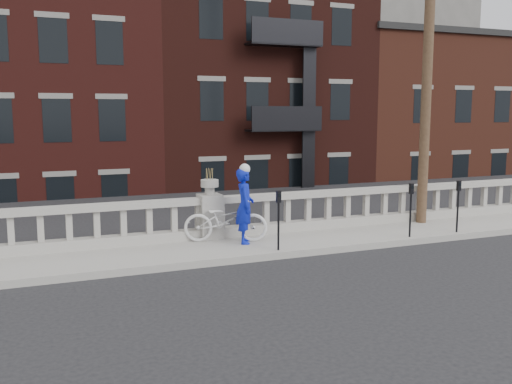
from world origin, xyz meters
The scene contains 11 objects.
ground centered at (0.00, 0.00, 0.00)m, with size 120.00×120.00×0.00m, color black.
sidewalk centered at (0.00, 3.00, 0.07)m, with size 32.00×2.20×0.15m, color #9D9991.
balustrade centered at (0.00, 3.95, 0.64)m, with size 28.00×0.34×1.03m.
planter_pedestal centered at (0.00, 3.95, 0.83)m, with size 0.55×0.55×1.76m.
lower_level centered at (0.56, 23.04, 2.63)m, with size 80.00×44.00×20.80m.
utility_pole centered at (6.20, 3.60, 5.24)m, with size 1.60×0.28×10.00m.
parking_meter_b centered at (1.05, 2.15, 1.00)m, with size 0.10×0.09×1.36m.
parking_meter_c centered at (4.70, 2.15, 1.00)m, with size 0.10×0.09×1.36m.
parking_meter_d centered at (6.20, 2.15, 1.00)m, with size 0.10×0.09×1.36m.
bicycle centered at (0.24, 3.44, 0.68)m, with size 0.70×2.02×1.06m, color silver.
cyclist centered at (0.61, 3.12, 1.05)m, with size 0.66×0.43×1.81m, color #0B1AAA.
Camera 1 is at (-4.24, -9.40, 3.30)m, focal length 40.00 mm.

